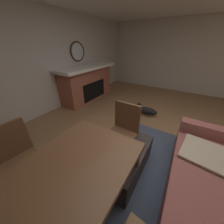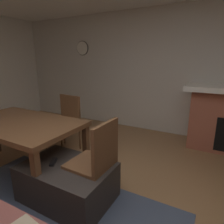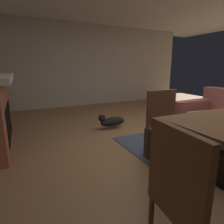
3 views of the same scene
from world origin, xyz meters
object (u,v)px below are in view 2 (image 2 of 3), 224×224
(ottoman_coffee_table, at_px, (68,182))
(wall_clock, at_px, (82,48))
(dining_chair_west, at_px, (97,158))
(dining_chair_south, at_px, (66,120))
(tv_remote, at_px, (53,162))
(dining_table, at_px, (20,127))

(ottoman_coffee_table, bearing_deg, wall_clock, -57.13)
(ottoman_coffee_table, distance_m, dining_chair_west, 0.46)
(dining_chair_south, height_order, wall_clock, wall_clock)
(ottoman_coffee_table, relative_size, tv_remote, 6.11)
(dining_chair_west, bearing_deg, tv_remote, 18.37)
(ottoman_coffee_table, bearing_deg, dining_chair_south, -48.59)
(ottoman_coffee_table, height_order, tv_remote, tv_remote)
(dining_table, distance_m, dining_chair_west, 1.21)
(tv_remote, distance_m, dining_chair_west, 0.51)
(ottoman_coffee_table, height_order, dining_chair_west, dining_chair_west)
(tv_remote, bearing_deg, wall_clock, -90.32)
(wall_clock, bearing_deg, dining_chair_west, 128.92)
(ottoman_coffee_table, bearing_deg, dining_table, -8.37)
(tv_remote, distance_m, dining_chair_south, 1.25)
(dining_chair_south, bearing_deg, dining_table, 89.43)
(ottoman_coffee_table, xyz_separation_m, dining_table, (0.89, -0.13, 0.45))
(tv_remote, bearing_deg, dining_chair_west, 168.13)
(ottoman_coffee_table, height_order, dining_chair_south, dining_chair_south)
(ottoman_coffee_table, bearing_deg, dining_chair_west, -157.69)
(tv_remote, relative_size, wall_clock, 0.48)
(dining_chair_west, bearing_deg, wall_clock, -51.08)
(dining_chair_south, relative_size, wall_clock, 2.76)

